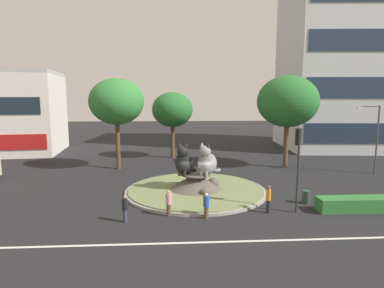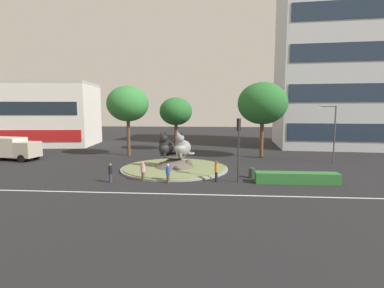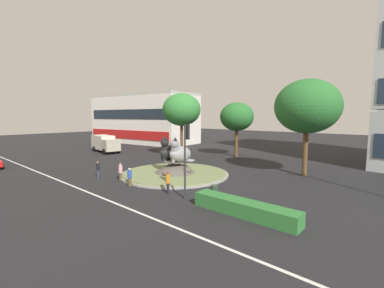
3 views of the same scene
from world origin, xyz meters
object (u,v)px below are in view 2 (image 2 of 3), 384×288
Objects in this scene: cat_statue_black at (166,146)px; pedestrian_blue_shirt at (168,173)px; shophouse_block at (21,114)px; traffic_light_mast at (239,138)px; office_tower at (335,60)px; second_tree_near_tower at (128,104)px; third_tree_left at (176,112)px; pedestrian_orange_shirt at (216,170)px; pedestrian_pink_shirt at (143,171)px; cat_statue_grey at (182,147)px; pedestrian_black_shirt at (111,172)px; delivery_box_truck at (10,148)px; streetlight_arm at (332,130)px; broadleaf_tree_behind_island at (263,103)px; litter_bin at (252,173)px.

cat_statue_black is 6.00m from pedestrian_blue_shirt.
cat_statue_black is 1.64× the size of pedestrian_blue_shirt.
cat_statue_black is at bearing -125.09° from pedestrian_blue_shirt.
traffic_light_mast is at bearing -40.54° from shophouse_block.
office_tower is 34.62m from second_tree_near_tower.
second_tree_near_tower reaches higher than third_tree_left.
pedestrian_orange_shirt is at bearing -49.55° from second_tree_near_tower.
pedestrian_blue_shirt is at bearing -56.69° from pedestrian_pink_shirt.
pedestrian_orange_shirt is (3.41, -4.74, -1.40)m from cat_statue_grey.
office_tower is 27.89m from third_tree_left.
traffic_light_mast reaches higher than cat_statue_black.
cat_statue_black is 7.19m from pedestrian_black_shirt.
second_tree_near_tower is 1.16× the size of third_tree_left.
third_tree_left is 22.16m from delivery_box_truck.
pedestrian_pink_shirt is 0.23× the size of delivery_box_truck.
pedestrian_pink_shirt is at bearing 28.98° from streetlight_arm.
second_tree_near_tower is at bearing -152.70° from office_tower.
cat_statue_grey is 1.46× the size of pedestrian_orange_shirt.
broadleaf_tree_behind_island is 1.04× the size of second_tree_near_tower.
office_tower reaches higher than third_tree_left.
litter_bin is at bearing -37.76° from shophouse_block.
office_tower is at bearing 56.74° from litter_bin.
litter_bin is at bearing 41.08° from streetlight_arm.
second_tree_near_tower is 15.19m from delivery_box_truck.
pedestrian_blue_shirt is at bearing -125.23° from broadleaf_tree_behind_island.
second_tree_near_tower reaches higher than pedestrian_blue_shirt.
streetlight_arm is 3.67× the size of pedestrian_orange_shirt.
broadleaf_tree_behind_island is 6.01× the size of pedestrian_blue_shirt.
streetlight_arm reaches higher than cat_statue_grey.
third_tree_left is at bearing 72.17° from pedestrian_black_shirt.
pedestrian_pink_shirt is at bearing 1.77° from cat_statue_black.
shophouse_block reaches higher than delivery_box_truck.
delivery_box_truck is 29.30m from litter_bin.
pedestrian_pink_shirt is at bearing -169.11° from litter_bin.
delivery_box_truck is at bearing -77.69° from cat_statue_grey.
broadleaf_tree_behind_island is at bearing -27.71° from third_tree_left.
office_tower is (53.36, 2.64, 8.91)m from shophouse_block.
streetlight_arm is at bearing 119.25° from cat_statue_black.
pedestrian_pink_shirt is at bearing -60.52° from pedestrian_blue_shirt.
second_tree_near_tower is 8.17m from third_tree_left.
third_tree_left is at bearing 117.41° from litter_bin.
pedestrian_pink_shirt is (27.48, -24.15, -4.54)m from shophouse_block.
streetlight_arm reaches higher than traffic_light_mast.
broadleaf_tree_behind_island reaches higher than pedestrian_orange_shirt.
streetlight_arm is 38.43m from delivery_box_truck.
office_tower is 17.53× the size of pedestrian_black_shirt.
broadleaf_tree_behind_island is (-13.73, -13.39, -7.38)m from office_tower.
pedestrian_pink_shirt is (-0.27, -19.64, -5.03)m from third_tree_left.
second_tree_near_tower is (-6.49, 8.68, 4.54)m from cat_statue_black.
broadleaf_tree_behind_island is 15.68m from pedestrian_orange_shirt.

